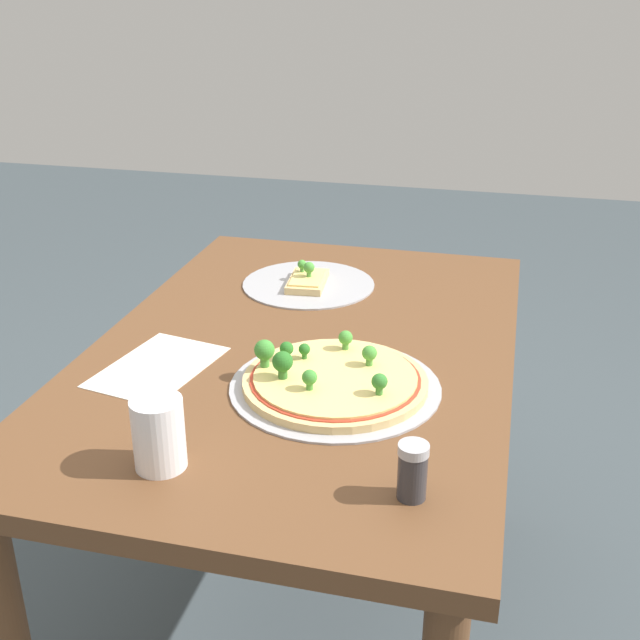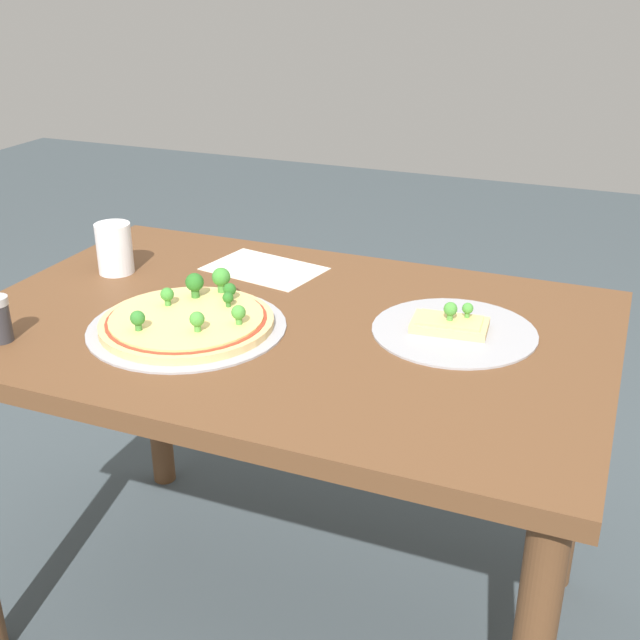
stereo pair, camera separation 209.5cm
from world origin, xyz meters
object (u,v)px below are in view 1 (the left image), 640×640
(dining_table, at_px, (304,390))
(condiment_shaker, at_px, (412,471))
(pizza_tray_whole, at_px, (333,380))
(pizza_tray_slice, at_px, (308,282))
(drinking_cup, at_px, (159,434))

(dining_table, relative_size, condiment_shaker, 14.29)
(pizza_tray_whole, xyz_separation_m, pizza_tray_slice, (-0.45, -0.16, -0.01))
(pizza_tray_whole, bearing_deg, condiment_shaker, 32.16)
(dining_table, relative_size, pizza_tray_slice, 3.99)
(dining_table, xyz_separation_m, pizza_tray_whole, (0.15, 0.09, 0.11))
(pizza_tray_whole, relative_size, pizza_tray_slice, 1.22)
(dining_table, height_order, condiment_shaker, condiment_shaker)
(pizza_tray_slice, bearing_deg, pizza_tray_whole, 19.80)
(pizza_tray_whole, height_order, drinking_cup, drinking_cup)
(pizza_tray_slice, bearing_deg, dining_table, 13.09)
(pizza_tray_slice, xyz_separation_m, drinking_cup, (0.74, -0.02, 0.05))
(drinking_cup, relative_size, condiment_shaker, 1.30)
(dining_table, distance_m, pizza_tray_slice, 0.33)
(pizza_tray_whole, distance_m, condiment_shaker, 0.33)
(drinking_cup, distance_m, condiment_shaker, 0.36)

